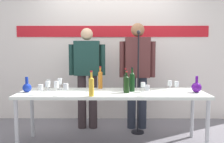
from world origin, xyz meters
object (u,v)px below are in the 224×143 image
wine_glass_left_5 (56,85)px  wine_glass_left_1 (41,87)px  presenter_right (137,69)px  wine_bottle_2 (126,84)px  wine_glass_left_0 (60,82)px  presenter_left (87,72)px  microphone_stand (138,99)px  wine_bottle_1 (100,79)px  display_table (112,96)px  wine_glass_left_4 (48,84)px  wine_glass_right_2 (143,85)px  wine_bottle_0 (126,81)px  wine_glass_left_2 (66,87)px  wine_glass_right_3 (147,88)px  wine_glass_right_1 (170,83)px  wine_glass_right_0 (176,84)px  wine_bottle_4 (91,86)px  wine_glass_left_3 (49,82)px  decanter_blue_left (27,87)px  wine_bottle_3 (132,81)px  decanter_blue_right (196,87)px

wine_glass_left_5 → wine_glass_left_1: bearing=-145.7°
presenter_right → wine_bottle_2: size_ratio=5.97×
wine_glass_left_0 → wine_glass_left_1: wine_glass_left_0 is taller
presenter_left → microphone_stand: size_ratio=1.03×
wine_bottle_1 → wine_glass_left_1: 0.87m
display_table → wine_bottle_2: size_ratio=8.66×
wine_glass_left_4 → wine_glass_right_2: (1.30, -0.02, -0.00)m
wine_bottle_0 → wine_glass_left_2: 0.84m
display_table → wine_bottle_0: wine_bottle_0 is taller
wine_glass_left_2 → wine_glass_right_3: size_ratio=1.12×
wine_glass_right_3 → wine_bottle_1: bearing=140.1°
presenter_right → wine_glass_right_1: presenter_right is taller
wine_glass_left_2 → wine_glass_right_0: bearing=10.7°
wine_bottle_4 → wine_glass_left_2: 0.34m
wine_glass_left_1 → microphone_stand: size_ratio=0.08×
wine_glass_left_3 → microphone_stand: size_ratio=0.09×
wine_bottle_4 → wine_glass_left_1: bearing=170.6°
display_table → wine_glass_left_3: 0.94m
wine_glass_left_4 → wine_glass_left_1: bearing=-98.5°
presenter_left → wine_bottle_4: bearing=-80.9°
wine_glass_left_0 → wine_glass_left_3: 0.18m
wine_glass_right_0 → wine_glass_left_0: bearing=176.6°
wine_bottle_1 → wine_glass_right_0: bearing=-12.1°
wine_glass_right_1 → wine_glass_right_2: wine_glass_right_1 is taller
decanter_blue_left → wine_glass_right_1: size_ratio=1.54×
wine_glass_left_0 → wine_bottle_3: bearing=-5.8°
presenter_right → wine_glass_right_1: (0.41, -0.55, -0.15)m
wine_bottle_2 → wine_bottle_0: bearing=91.4°
microphone_stand → decanter_blue_right: bearing=-34.0°
microphone_stand → wine_glass_left_2: bearing=-144.8°
wine_glass_left_2 → display_table: bearing=21.0°
decanter_blue_right → presenter_right: bearing=134.8°
presenter_right → display_table: bearing=-120.2°
wine_glass_right_1 → wine_glass_right_3: size_ratio=1.01×
wine_bottle_1 → wine_glass_left_2: 0.65m
wine_bottle_3 → wine_glass_left_3: (-1.19, 0.14, -0.04)m
wine_bottle_2 → wine_glass_right_2: bearing=18.1°
wine_glass_right_3 → display_table: bearing=152.0°
presenter_left → wine_glass_left_1: (-0.50, -0.89, -0.11)m
wine_bottle_3 → wine_bottle_1: bearing=152.5°
wine_glass_left_4 → wine_glass_right_1: (1.70, 0.12, -0.00)m
wine_glass_left_0 → wine_glass_left_3: wine_glass_left_0 is taller
decanter_blue_left → wine_bottle_3: (1.42, 0.07, 0.07)m
decanter_blue_right → wine_bottle_2: bearing=-178.0°
decanter_blue_left → decanter_blue_right: 2.28m
decanter_blue_left → wine_bottle_3: size_ratio=0.63×
decanter_blue_right → wine_glass_right_3: bearing=-162.9°
decanter_blue_right → presenter_left: (-1.54, 0.73, 0.13)m
wine_bottle_4 → wine_glass_right_1: bearing=22.7°
wine_bottle_0 → wine_glass_left_4: 1.07m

